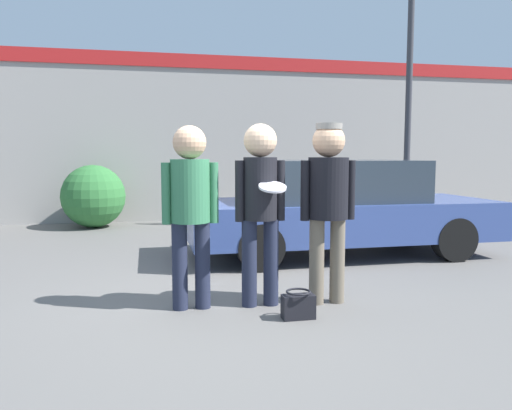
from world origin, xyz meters
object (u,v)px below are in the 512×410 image
at_px(parked_car_near, 338,208).
at_px(shrub, 93,196).
at_px(person_right, 328,194).
at_px(handbag, 298,305).
at_px(person_middle_with_frisbee, 260,198).
at_px(street_lamp, 421,37).
at_px(person_left, 190,199).

bearing_deg(parked_car_near, shrub, 136.10).
bearing_deg(person_right, shrub, 115.29).
height_order(parked_car_near, shrub, parked_car_near).
relative_size(person_right, parked_car_near, 0.40).
bearing_deg(handbag, person_middle_with_frisbee, 118.00).
distance_m(parked_car_near, shrub, 5.35).
bearing_deg(person_right, street_lamp, 50.63).
distance_m(person_left, person_right, 1.36).
relative_size(street_lamp, shrub, 4.70).
height_order(person_right, handbag, person_right).
bearing_deg(person_middle_with_frisbee, shrub, 109.95).
bearing_deg(street_lamp, handbag, -130.06).
distance_m(person_right, shrub, 6.63).
relative_size(person_left, person_right, 0.98).
bearing_deg(person_middle_with_frisbee, person_left, 175.97).
relative_size(person_left, person_middle_with_frisbee, 0.99).
distance_m(person_left, handbag, 1.42).
distance_m(person_middle_with_frisbee, street_lamp, 6.30).
xyz_separation_m(person_right, parked_car_near, (1.03, 2.27, -0.40)).
height_order(person_right, shrub, person_right).
distance_m(parked_car_near, handbag, 3.11).
distance_m(person_left, street_lamp, 6.73).
bearing_deg(person_left, person_right, -4.56).
xyz_separation_m(person_middle_with_frisbee, parked_car_near, (1.70, 2.21, -0.37)).
relative_size(person_left, shrub, 1.38).
xyz_separation_m(person_middle_with_frisbee, handbag, (0.25, -0.47, -0.96)).
xyz_separation_m(person_left, street_lamp, (4.73, 4.00, 2.63)).
height_order(parked_car_near, handbag, parked_car_near).
relative_size(parked_car_near, street_lamp, 0.75).
relative_size(person_right, handbag, 6.01).
height_order(person_right, parked_car_near, person_right).
bearing_deg(parked_car_near, handbag, -118.48).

